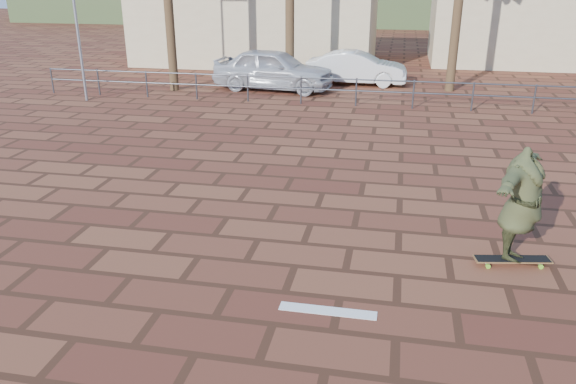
# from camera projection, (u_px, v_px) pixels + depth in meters

# --- Properties ---
(ground) EXTENTS (120.00, 120.00, 0.00)m
(ground) POSITION_uv_depth(u_px,v_px,m) (295.00, 266.00, 9.24)
(ground) COLOR brown
(ground) RESTS_ON ground
(paint_stripe) EXTENTS (1.40, 0.22, 0.01)m
(paint_stripe) POSITION_uv_depth(u_px,v_px,m) (328.00, 311.00, 8.02)
(paint_stripe) COLOR white
(paint_stripe) RESTS_ON ground
(guardrail) EXTENTS (24.06, 0.06, 1.00)m
(guardrail) POSITION_uv_depth(u_px,v_px,m) (356.00, 87.00, 19.94)
(guardrail) COLOR #47494F
(guardrail) RESTS_ON ground
(building_west) EXTENTS (12.60, 7.60, 4.50)m
(building_west) POSITION_uv_depth(u_px,v_px,m) (259.00, 17.00, 29.56)
(building_west) COLOR beige
(building_west) RESTS_ON ground
(building_east) EXTENTS (10.60, 6.60, 5.00)m
(building_east) POSITION_uv_depth(u_px,v_px,m) (533.00, 13.00, 28.77)
(building_east) COLOR beige
(building_east) RESTS_ON ground
(longboard) EXTENTS (1.27, 0.49, 0.12)m
(longboard) POSITION_uv_depth(u_px,v_px,m) (512.00, 260.00, 9.24)
(longboard) COLOR olive
(longboard) RESTS_ON ground
(skateboarder) EXTENTS (1.48, 2.42, 1.91)m
(skateboarder) POSITION_uv_depth(u_px,v_px,m) (521.00, 205.00, 8.88)
(skateboarder) COLOR #3D4022
(skateboarder) RESTS_ON longboard
(car_silver) EXTENTS (5.06, 2.53, 1.66)m
(car_silver) POSITION_uv_depth(u_px,v_px,m) (274.00, 69.00, 22.68)
(car_silver) COLOR #B7B9BE
(car_silver) RESTS_ON ground
(car_white) EXTENTS (4.24, 1.58, 1.38)m
(car_white) POSITION_uv_depth(u_px,v_px,m) (357.00, 68.00, 23.84)
(car_white) COLOR silver
(car_white) RESTS_ON ground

